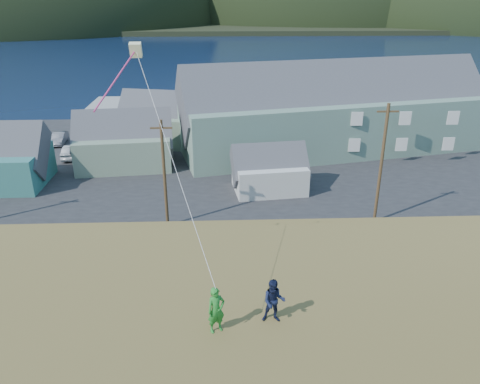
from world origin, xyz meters
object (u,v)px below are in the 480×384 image
at_px(wharf, 174,108).
at_px(shed_palegreen_far, 167,120).
at_px(shed_palegreen_near, 124,142).
at_px(lodge, 336,110).
at_px(shed_white, 269,170).
at_px(kite_flyer_green, 216,310).
at_px(kite_flyer_navy, 274,301).

distance_m(wharf, shed_palegreen_far, 16.82).
bearing_deg(shed_palegreen_near, lodge, 5.58).
bearing_deg(shed_palegreen_far, shed_palegreen_near, -101.65).
xyz_separation_m(wharf, shed_white, (11.45, -31.81, 1.63)).
xyz_separation_m(lodge, shed_palegreen_near, (-22.84, -4.67, -1.99)).
height_order(wharf, kite_flyer_green, kite_flyer_green).
bearing_deg(wharf, shed_palegreen_far, -87.27).
xyz_separation_m(shed_palegreen_far, kite_flyer_green, (6.13, -42.88, 5.08)).
height_order(shed_palegreen_near, shed_palegreen_far, shed_palegreen_far).
height_order(kite_flyer_green, kite_flyer_navy, kite_flyer_green).
xyz_separation_m(wharf, kite_flyer_navy, (8.72, -59.11, 7.50)).
bearing_deg(kite_flyer_navy, lodge, 78.87).
relative_size(wharf, shed_palegreen_near, 2.49).
bearing_deg(kite_flyer_navy, kite_flyer_green, -162.50).
bearing_deg(wharf, shed_palegreen_near, -96.55).
relative_size(wharf, kite_flyer_green, 16.95).
xyz_separation_m(shed_palegreen_near, kite_flyer_navy, (11.55, -34.45, 5.25)).
relative_size(shed_white, shed_palegreen_far, 0.59).
bearing_deg(shed_palegreen_far, wharf, 105.37).
bearing_deg(lodge, kite_flyer_green, -121.01).
relative_size(shed_white, kite_flyer_navy, 4.84).
relative_size(wharf, shed_palegreen_far, 2.11).
distance_m(shed_palegreen_near, shed_palegreen_far, 8.81).
height_order(shed_palegreen_far, kite_flyer_green, kite_flyer_green).
height_order(lodge, shed_white, lodge).
distance_m(shed_white, kite_flyer_green, 28.68).
height_order(wharf, shed_white, shed_white).
height_order(shed_palegreen_near, kite_flyer_navy, kite_flyer_navy).
height_order(shed_white, shed_palegreen_far, shed_palegreen_far).
height_order(shed_palegreen_far, kite_flyer_navy, kite_flyer_navy).
bearing_deg(lodge, shed_white, -138.61).
relative_size(wharf, shed_white, 3.60).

